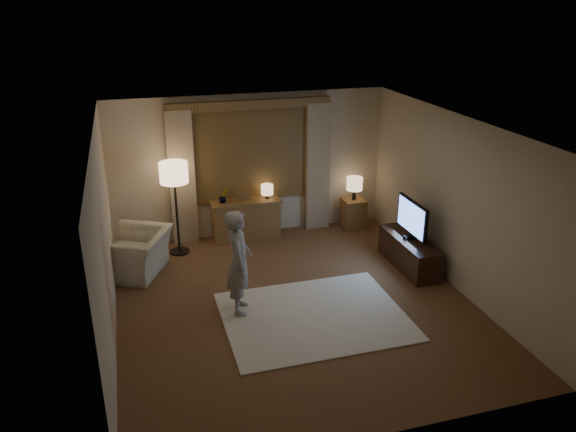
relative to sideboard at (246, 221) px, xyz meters
name	(u,v)px	position (x,y,z in m)	size (l,w,h in m)	color
room	(285,206)	(0.16, -2.00, 0.98)	(5.04, 5.54, 2.64)	brown
rug	(314,316)	(0.32, -2.92, -0.34)	(2.50, 2.00, 0.02)	#F1E5CA
sideboard	(246,221)	(0.00, 0.00, 0.00)	(1.20, 0.40, 0.70)	brown
picture_frame	(246,197)	(0.00, 0.00, 0.45)	(0.16, 0.02, 0.20)	brown
plant	(223,197)	(-0.40, 0.00, 0.50)	(0.17, 0.13, 0.30)	#999999
table_lamp_sideboard	(267,190)	(0.40, 0.00, 0.55)	(0.22, 0.22, 0.30)	black
floor_lamp	(174,178)	(-1.25, -0.27, 1.01)	(0.47, 0.47, 1.62)	black
armchair	(136,253)	(-1.99, -0.86, 0.00)	(1.07, 0.93, 0.69)	#BEB79D
side_table	(353,213)	(2.08, -0.05, -0.07)	(0.40, 0.40, 0.56)	brown
table_lamp_side	(355,184)	(2.08, -0.05, 0.52)	(0.30, 0.30, 0.44)	black
tv_stand	(409,253)	(2.31, -1.88, -0.10)	(0.45, 1.40, 0.50)	black
tv	(412,218)	(2.31, -1.88, 0.51)	(0.22, 0.90, 0.65)	black
person	(239,262)	(-0.63, -2.48, 0.42)	(0.55, 0.36, 1.51)	#9B968F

